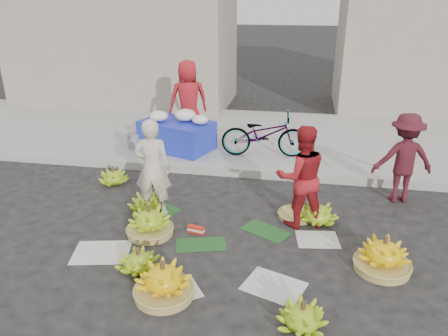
% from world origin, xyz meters
% --- Properties ---
extents(ground, '(80.00, 80.00, 0.00)m').
position_xyz_m(ground, '(0.00, 0.00, 0.00)').
color(ground, black).
rests_on(ground, ground).
extents(curb, '(40.00, 0.25, 0.15)m').
position_xyz_m(curb, '(0.00, 2.20, 0.07)').
color(curb, gray).
rests_on(curb, ground).
extents(sidewalk, '(40.00, 4.00, 0.12)m').
position_xyz_m(sidewalk, '(0.00, 4.30, 0.06)').
color(sidewalk, gray).
rests_on(sidewalk, ground).
extents(building_left, '(6.00, 3.00, 4.00)m').
position_xyz_m(building_left, '(-4.00, 7.20, 2.00)').
color(building_left, '#9F9382').
rests_on(building_left, sidewalk).
extents(building_right, '(5.00, 3.00, 5.00)m').
position_xyz_m(building_right, '(4.50, 7.70, 2.50)').
color(building_right, '#9F9382').
rests_on(building_right, sidewalk).
extents(newspaper_scatter, '(3.20, 1.80, 0.00)m').
position_xyz_m(newspaper_scatter, '(0.00, -0.80, 0.00)').
color(newspaper_scatter, silver).
rests_on(newspaper_scatter, ground).
extents(banana_leaves, '(2.00, 1.00, 0.00)m').
position_xyz_m(banana_leaves, '(-0.10, 0.20, 0.00)').
color(banana_leaves, '#164218').
rests_on(banana_leaves, ground).
extents(banana_bunch_0, '(0.62, 0.62, 0.43)m').
position_xyz_m(banana_bunch_0, '(-0.84, -0.06, 0.18)').
color(banana_bunch_0, '#9E8442').
rests_on(banana_bunch_0, ground).
extents(banana_bunch_1, '(0.63, 0.63, 0.31)m').
position_xyz_m(banana_bunch_1, '(-0.69, -0.89, 0.13)').
color(banana_bunch_1, '#74A016').
rests_on(banana_bunch_1, ground).
extents(banana_bunch_2, '(0.64, 0.64, 0.44)m').
position_xyz_m(banana_bunch_2, '(-0.26, -1.28, 0.19)').
color(banana_bunch_2, '#9E8442').
rests_on(banana_bunch_2, ground).
extents(banana_bunch_3, '(0.54, 0.54, 0.31)m').
position_xyz_m(banana_bunch_3, '(1.22, -1.50, 0.13)').
color(banana_bunch_3, '#74A016').
rests_on(banana_bunch_3, ground).
extents(banana_bunch_4, '(0.65, 0.65, 0.45)m').
position_xyz_m(banana_bunch_4, '(2.13, -0.35, 0.19)').
color(banana_bunch_4, '#9E8442').
rests_on(banana_bunch_4, ground).
extents(banana_bunch_5, '(0.72, 0.72, 0.35)m').
position_xyz_m(banana_bunch_5, '(1.39, 0.67, 0.15)').
color(banana_bunch_5, '#74A016').
rests_on(banana_bunch_5, ground).
extents(banana_bunch_6, '(0.50, 0.50, 0.31)m').
position_xyz_m(banana_bunch_6, '(-1.12, 0.60, 0.13)').
color(banana_bunch_6, '#74A016').
rests_on(banana_bunch_6, ground).
extents(banana_bunch_7, '(0.52, 0.52, 0.31)m').
position_xyz_m(banana_bunch_7, '(-2.01, 1.44, 0.13)').
color(banana_bunch_7, '#74A016').
rests_on(banana_bunch_7, ground).
extents(basket_spare, '(0.52, 0.52, 0.06)m').
position_xyz_m(basket_spare, '(1.10, 0.79, 0.03)').
color(basket_spare, '#9E8442').
rests_on(basket_spare, ground).
extents(incense_stack, '(0.25, 0.12, 0.10)m').
position_xyz_m(incense_stack, '(-0.23, 0.08, 0.05)').
color(incense_stack, red).
rests_on(incense_stack, ground).
extents(vendor_cream, '(0.56, 0.40, 1.46)m').
position_xyz_m(vendor_cream, '(-0.96, 0.52, 0.73)').
color(vendor_cream, beige).
rests_on(vendor_cream, ground).
extents(vendor_red, '(0.83, 0.73, 1.45)m').
position_xyz_m(vendor_red, '(1.13, 0.59, 0.73)').
color(vendor_red, '#B21B1E').
rests_on(vendor_red, ground).
extents(man_striped, '(0.98, 0.66, 1.41)m').
position_xyz_m(man_striped, '(2.66, 1.64, 0.70)').
color(man_striped, maroon).
rests_on(man_striped, ground).
extents(flower_table, '(1.58, 1.28, 0.79)m').
position_xyz_m(flower_table, '(-1.32, 3.04, 0.45)').
color(flower_table, '#1B26B0').
rests_on(flower_table, sidewalk).
extents(grey_bucket, '(0.27, 0.27, 0.31)m').
position_xyz_m(grey_bucket, '(-2.19, 2.92, 0.27)').
color(grey_bucket, slate).
rests_on(grey_bucket, sidewalk).
extents(flower_vendor, '(0.96, 0.81, 1.66)m').
position_xyz_m(flower_vendor, '(-1.27, 3.77, 0.95)').
color(flower_vendor, '#B21B1E').
rests_on(flower_vendor, sidewalk).
extents(bicycle, '(0.74, 1.68, 0.86)m').
position_xyz_m(bicycle, '(0.42, 2.95, 0.55)').
color(bicycle, gray).
rests_on(bicycle, sidewalk).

